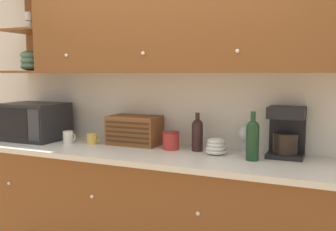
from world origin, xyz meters
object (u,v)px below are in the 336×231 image
at_px(microwave, 34,121).
at_px(coffee_maker, 286,132).
at_px(storage_canister, 171,141).
at_px(mug, 92,139).
at_px(bowl_stack_on_counter, 216,147).
at_px(wine_bottle, 253,138).
at_px(wine_glass, 243,134).
at_px(bread_box, 135,130).
at_px(mug_blue_second, 68,137).
at_px(second_wine_bottle, 197,133).

height_order(microwave, coffee_maker, coffee_maker).
bearing_deg(storage_canister, microwave, -176.07).
xyz_separation_m(microwave, mug, (0.59, 0.02, -0.12)).
bearing_deg(bowl_stack_on_counter, wine_bottle, -16.14).
bearing_deg(wine_bottle, mug, 177.82).
height_order(storage_canister, coffee_maker, coffee_maker).
distance_m(wine_glass, wine_bottle, 0.28).
distance_m(microwave, storage_canister, 1.28).
height_order(microwave, bread_box, microwave).
xyz_separation_m(storage_canister, wine_glass, (0.52, 0.14, 0.07)).
bearing_deg(mug_blue_second, bowl_stack_on_counter, 3.75).
height_order(microwave, mug_blue_second, microwave).
xyz_separation_m(mug_blue_second, mug, (0.20, 0.05, -0.01)).
bearing_deg(coffee_maker, bread_box, -178.73).
xyz_separation_m(wine_glass, coffee_maker, (0.31, -0.05, 0.04)).
relative_size(microwave, second_wine_bottle, 1.81).
xyz_separation_m(microwave, second_wine_bottle, (1.47, 0.12, -0.03)).
height_order(bowl_stack_on_counter, coffee_maker, coffee_maker).
relative_size(mug_blue_second, bowl_stack_on_counter, 0.66).
bearing_deg(storage_canister, bread_box, 169.85).
relative_size(microwave, wine_bottle, 1.59).
distance_m(microwave, mug, 0.60).
bearing_deg(wine_bottle, bread_box, 169.93).
distance_m(microwave, wine_glass, 1.81).
height_order(mug_blue_second, wine_bottle, wine_bottle).
height_order(bread_box, wine_bottle, wine_bottle).
height_order(microwave, second_wine_bottle, microwave).
xyz_separation_m(bread_box, second_wine_bottle, (0.55, -0.03, 0.01)).
bearing_deg(coffee_maker, bowl_stack_on_counter, -165.24).
bearing_deg(microwave, coffee_maker, 4.79).
height_order(mug_blue_second, second_wine_bottle, second_wine_bottle).
relative_size(bread_box, second_wine_bottle, 1.44).
bearing_deg(mug_blue_second, wine_bottle, 0.08).
bearing_deg(wine_glass, bowl_stack_on_counter, -131.74).
distance_m(microwave, wine_bottle, 1.91).
bearing_deg(wine_bottle, second_wine_bottle, 162.10).
xyz_separation_m(mug, storage_canister, (0.68, 0.06, 0.02)).
xyz_separation_m(mug, wine_bottle, (1.32, -0.05, 0.10)).
height_order(mug, bowl_stack_on_counter, bowl_stack_on_counter).
height_order(storage_canister, wine_bottle, wine_bottle).
bearing_deg(second_wine_bottle, microwave, -175.53).
distance_m(microwave, coffee_maker, 2.11).
distance_m(storage_canister, wine_glass, 0.55).
xyz_separation_m(mug, coffee_maker, (1.51, 0.15, 0.13)).
relative_size(bread_box, wine_bottle, 1.27).
bearing_deg(second_wine_bottle, wine_bottle, -17.90).
bearing_deg(bread_box, microwave, -170.76).
height_order(microwave, bowl_stack_on_counter, microwave).
xyz_separation_m(microwave, wine_glass, (1.79, 0.23, -0.03)).
relative_size(second_wine_bottle, wine_glass, 1.46).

